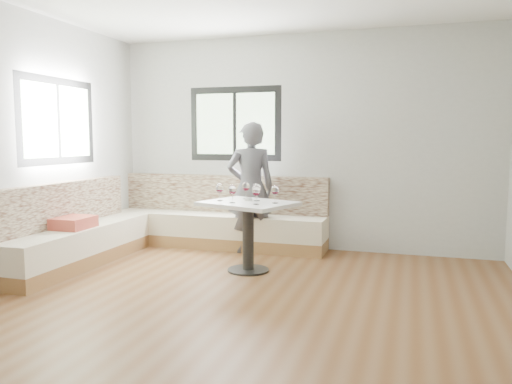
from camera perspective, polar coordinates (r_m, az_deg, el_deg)
room at (r=4.28m, az=-3.04°, el=5.60°), size 5.01×5.01×2.81m
banquette at (r=6.42m, az=-10.85°, el=-4.02°), size 2.90×2.80×0.95m
table at (r=5.44m, az=-0.91°, el=-3.14°), size 1.13×1.00×0.77m
person at (r=6.33m, az=-0.62°, el=0.50°), size 0.72×0.62×1.66m
olive_ramekin at (r=5.53m, az=-0.89°, el=-0.80°), size 0.09×0.09×0.03m
wine_glass_a at (r=5.50m, az=-4.18°, el=0.38°), size 0.09×0.09×0.19m
wine_glass_b at (r=5.31m, az=-2.73°, el=0.19°), size 0.09×0.09×0.19m
wine_glass_c at (r=5.18m, az=0.01°, el=0.05°), size 0.09×0.09×0.19m
wine_glass_d at (r=5.47m, az=0.12°, el=0.37°), size 0.09×0.09×0.19m
wine_glass_e at (r=5.29m, az=2.18°, el=0.16°), size 0.09×0.09×0.19m
wine_glass_f at (r=5.67m, az=-1.17°, el=0.57°), size 0.09×0.09×0.19m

